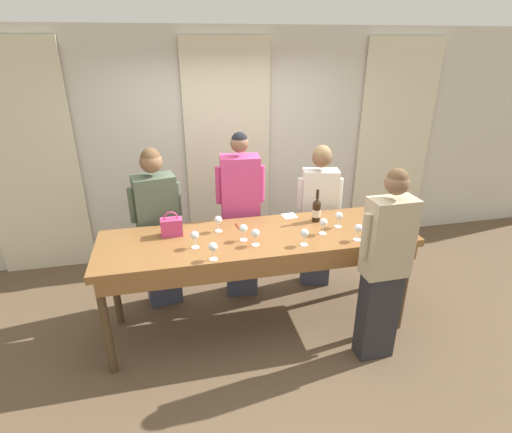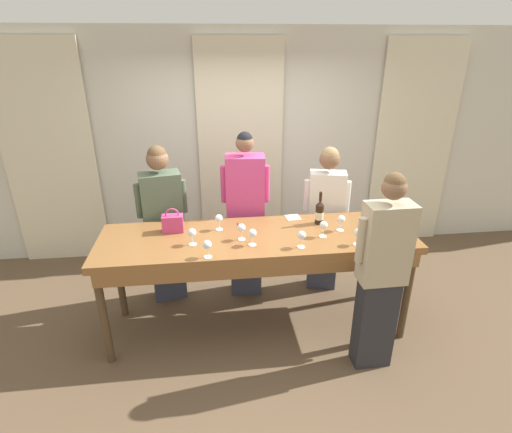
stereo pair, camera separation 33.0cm
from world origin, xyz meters
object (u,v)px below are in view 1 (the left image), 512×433
(handbag, at_px, (172,226))
(wine_glass_back_left, at_px, (323,223))
(wine_glass_center_left, at_px, (358,229))
(wine_glass_back_mid, at_px, (195,236))
(guest_pink_top, at_px, (241,217))
(wine_glass_front_mid, at_px, (256,234))
(wine_bottle, at_px, (317,210))
(wine_glass_back_right, at_px, (339,216))
(host_pouring, at_px, (384,267))
(wine_glass_center_mid, at_px, (243,229))
(wine_glass_front_right, at_px, (305,234))
(wine_glass_front_left, at_px, (218,220))
(wine_glass_center_right, at_px, (213,247))
(tasting_bar, at_px, (258,245))
(guest_olive_jacket, at_px, (158,228))
(guest_cream_sweater, at_px, (318,214))

(handbag, bearing_deg, wine_glass_back_left, -11.49)
(wine_glass_back_left, bearing_deg, wine_glass_center_left, -36.34)
(wine_glass_back_left, bearing_deg, wine_glass_back_mid, -179.34)
(wine_glass_center_left, relative_size, guest_pink_top, 0.08)
(wine_glass_front_mid, bearing_deg, wine_glass_center_left, -6.44)
(wine_bottle, bearing_deg, wine_glass_back_right, -47.90)
(handbag, distance_m, host_pouring, 1.88)
(wine_glass_center_mid, relative_size, guest_pink_top, 0.08)
(handbag, xyz_separation_m, wine_glass_front_right, (1.11, -0.45, 0.02))
(host_pouring, bearing_deg, wine_glass_front_left, 148.48)
(wine_glass_center_right, bearing_deg, wine_glass_center_mid, 43.27)
(wine_glass_front_right, distance_m, wine_glass_back_left, 0.30)
(wine_bottle, distance_m, wine_glass_center_right, 1.20)
(tasting_bar, relative_size, wine_glass_center_mid, 18.81)
(wine_glass_front_right, relative_size, guest_olive_jacket, 0.09)
(wine_glass_center_left, bearing_deg, wine_glass_center_right, -177.06)
(wine_bottle, xyz_separation_m, handbag, (-1.39, -0.01, -0.03))
(wine_glass_front_mid, height_order, guest_cream_sweater, guest_cream_sweater)
(wine_bottle, height_order, wine_glass_front_left, wine_bottle)
(wine_bottle, distance_m, guest_pink_top, 0.82)
(wine_glass_front_mid, distance_m, guest_olive_jacket, 1.18)
(wine_glass_center_right, relative_size, guest_pink_top, 0.08)
(guest_cream_sweater, bearing_deg, guest_olive_jacket, -180.00)
(wine_glass_front_right, bearing_deg, tasting_bar, 144.04)
(tasting_bar, bearing_deg, wine_glass_back_mid, -171.01)
(wine_glass_front_left, distance_m, wine_glass_back_right, 1.13)
(wine_glass_front_right, bearing_deg, wine_glass_back_left, 35.84)
(tasting_bar, relative_size, wine_glass_back_left, 18.81)
(handbag, distance_m, wine_glass_front_left, 0.42)
(wine_glass_back_mid, bearing_deg, wine_glass_back_left, 0.66)
(wine_glass_front_left, distance_m, guest_olive_jacket, 0.76)
(wine_bottle, relative_size, wine_glass_front_left, 2.13)
(handbag, relative_size, host_pouring, 0.13)
(wine_glass_center_left, distance_m, wine_glass_center_right, 1.29)
(tasting_bar, height_order, host_pouring, host_pouring)
(tasting_bar, relative_size, wine_glass_front_mid, 18.81)
(wine_glass_front_right, xyz_separation_m, wine_glass_center_mid, (-0.49, 0.21, 0.00))
(tasting_bar, height_order, wine_bottle, wine_bottle)
(wine_glass_back_mid, bearing_deg, wine_glass_front_mid, -7.85)
(tasting_bar, distance_m, guest_cream_sweater, 1.04)
(wine_bottle, height_order, guest_pink_top, guest_pink_top)
(wine_glass_front_mid, relative_size, wine_glass_center_left, 1.00)
(wine_glass_back_left, height_order, host_pouring, host_pouring)
(wine_glass_back_mid, bearing_deg, wine_glass_center_mid, 6.03)
(wine_glass_back_left, bearing_deg, host_pouring, -56.29)
(guest_cream_sweater, bearing_deg, wine_glass_back_right, -93.86)
(wine_glass_front_right, xyz_separation_m, guest_olive_jacket, (-1.24, 0.89, -0.23))
(wine_glass_front_left, height_order, guest_cream_sweater, guest_cream_sweater)
(wine_glass_center_right, distance_m, wine_glass_back_mid, 0.27)
(wine_bottle, distance_m, wine_glass_center_left, 0.51)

